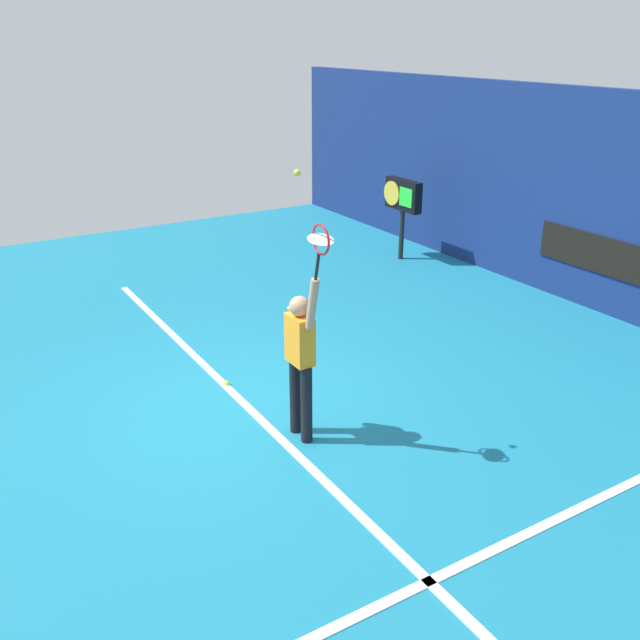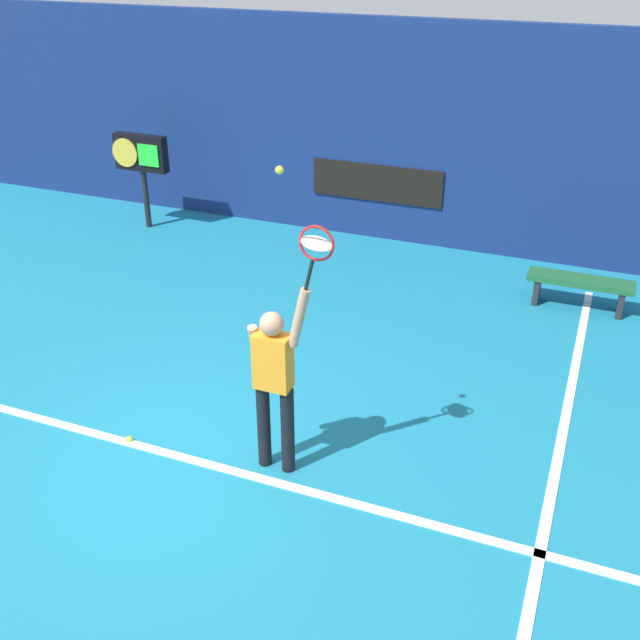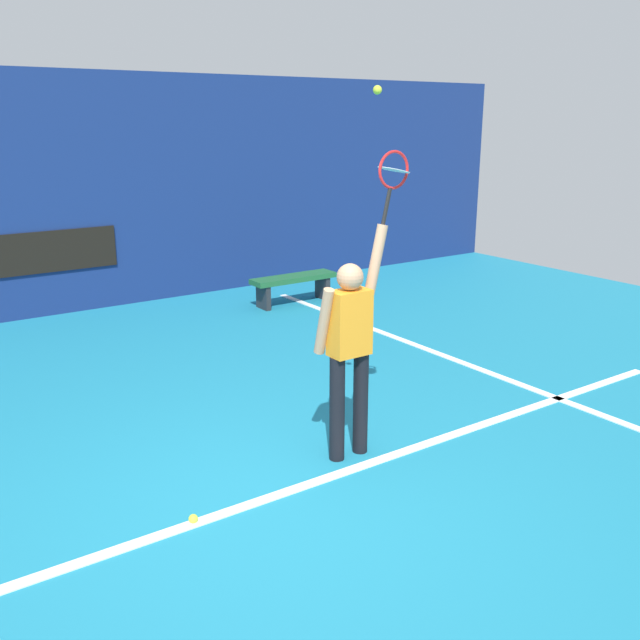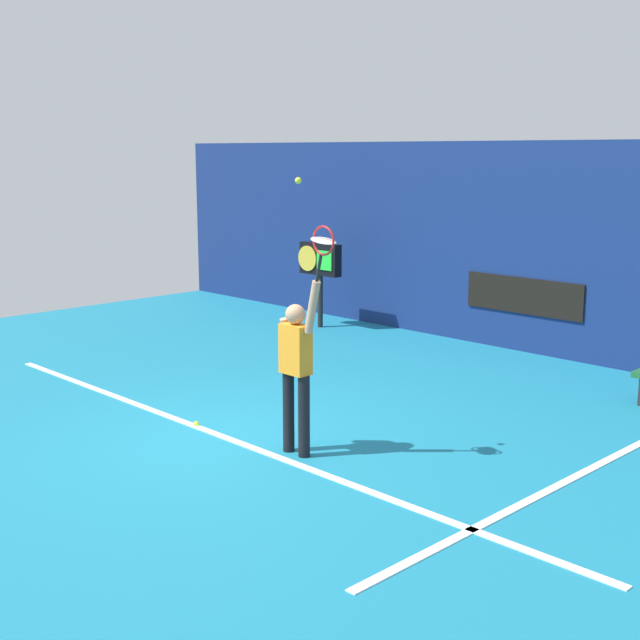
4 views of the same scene
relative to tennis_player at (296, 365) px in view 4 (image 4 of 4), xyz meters
The scene contains 10 objects.
ground_plane 1.45m from the tennis_player, 162.02° to the right, with size 18.00×18.00×0.00m, color teal.
back_wall 6.31m from the tennis_player, 99.03° to the left, with size 18.00×0.20×3.48m, color navy.
sponsor_banner_center 6.15m from the tennis_player, 99.20° to the left, with size 2.20×0.03×0.60m, color black.
court_baseline 1.43m from the tennis_player, 166.15° to the right, with size 10.00×0.10×0.01m, color white.
court_sideline 3.21m from the tennis_player, 33.44° to the left, with size 0.10×7.00×0.01m, color white.
tennis_player is the anchor object (origin of this frame).
tennis_racket 1.43m from the tennis_player, ahead, with size 0.38×0.27×0.63m.
tennis_ball 2.01m from the tennis_player, 33.48° to the right, with size 0.07×0.07×0.07m, color #CCE033.
scoreboard_clock 7.01m from the tennis_player, 133.38° to the left, with size 0.96×0.20×1.61m.
spare_ball 1.86m from the tennis_player, behind, with size 0.07×0.07×0.07m, color #CCE033.
Camera 4 is at (7.67, -5.89, 3.32)m, focal length 48.34 mm.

